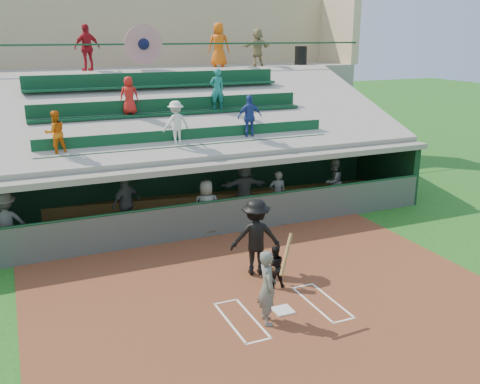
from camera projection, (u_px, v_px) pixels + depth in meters
name	position (u px, v px, depth m)	size (l,w,h in m)	color
ground	(283.00, 312.00, 12.01)	(100.00, 100.00, 0.00)	#1C5818
dirt_slab	(273.00, 301.00, 12.44)	(11.00, 9.00, 0.02)	brown
home_plate	(283.00, 310.00, 12.00)	(0.43, 0.43, 0.03)	silver
batters_box_chalk	(283.00, 311.00, 12.00)	(2.65, 1.85, 0.01)	white
dugout_floor	(189.00, 219.00, 17.94)	(16.00, 3.50, 0.04)	gray
concourse_slab	(139.00, 122.00, 23.23)	(20.00, 3.00, 4.60)	gray
grandstand	(157.00, 134.00, 20.61)	(20.40, 10.40, 7.80)	#4D524D
batter_at_plate	(268.00, 287.00, 11.30)	(0.88, 0.75, 1.95)	#50534F
catcher	(274.00, 267.00, 12.99)	(0.52, 0.41, 1.07)	black
home_umpire	(256.00, 237.00, 13.64)	(1.29, 0.74, 2.00)	black
dugout_bench	(183.00, 202.00, 19.00)	(14.56, 0.44, 0.44)	olive
dugout_player_a	(6.00, 224.00, 14.73)	(1.19, 0.69, 1.85)	#51534E
dugout_player_b	(126.00, 203.00, 16.54)	(1.07, 0.45, 1.83)	#525450
dugout_player_c	(207.00, 207.00, 16.38)	(0.83, 0.54, 1.70)	#50524E
dugout_player_d	(244.00, 187.00, 18.37)	(1.64, 0.52, 1.77)	#62645E
dugout_player_e	(278.00, 193.00, 18.07)	(0.56, 0.37, 1.55)	#5F625D
dugout_player_f	(333.00, 182.00, 19.22)	(0.81, 0.63, 1.67)	#60635E
trash_bin	(301.00, 55.00, 24.80)	(0.56, 0.56, 0.84)	black
concourse_staff_a	(87.00, 48.00, 20.41)	(1.03, 0.43, 1.76)	#B11420
concourse_staff_b	(219.00, 45.00, 23.01)	(0.91, 0.59, 1.87)	#DF570D
concourse_staff_c	(257.00, 47.00, 23.45)	(1.51, 0.48, 1.62)	tan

